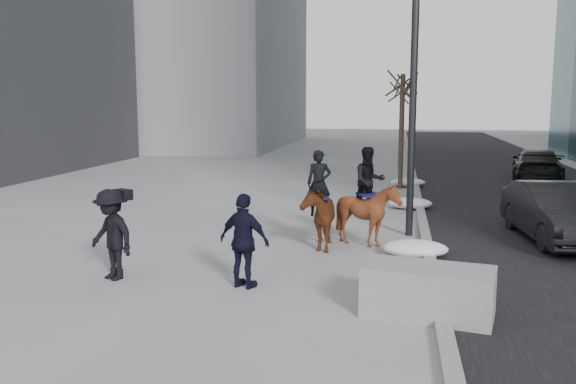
% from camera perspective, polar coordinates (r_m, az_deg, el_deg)
% --- Properties ---
extents(ground, '(120.00, 120.00, 0.00)m').
position_cam_1_polar(ground, '(12.03, -1.02, -7.94)').
color(ground, gray).
rests_on(ground, ground).
extents(road, '(8.00, 90.00, 0.01)m').
position_cam_1_polar(road, '(22.10, 22.46, -0.92)').
color(road, black).
rests_on(road, ground).
extents(curb, '(0.25, 90.00, 0.12)m').
position_cam_1_polar(curb, '(21.59, 12.05, -0.51)').
color(curb, gray).
rests_on(curb, ground).
extents(planter, '(2.18, 1.39, 0.81)m').
position_cam_1_polar(planter, '(10.09, 12.98, -9.06)').
color(planter, '#949396').
rests_on(planter, ground).
extents(car_near, '(1.96, 4.42, 1.41)m').
position_cam_1_polar(car_near, '(16.23, 23.75, -1.76)').
color(car_near, black).
rests_on(car_near, ground).
extents(car_far, '(2.73, 5.05, 1.39)m').
position_cam_1_polar(car_far, '(27.60, 22.29, 2.33)').
color(car_far, black).
rests_on(car_far, ground).
extents(tree_near, '(1.20, 1.20, 4.87)m').
position_cam_1_polar(tree_near, '(23.85, 10.60, 6.13)').
color(tree_near, '#3D2E24').
rests_on(tree_near, ground).
extents(tree_far, '(1.20, 1.20, 4.57)m').
position_cam_1_polar(tree_far, '(30.91, 10.52, 6.40)').
color(tree_far, '#3A2D22').
rests_on(tree_far, ground).
extents(mounted_left, '(1.00, 1.84, 2.27)m').
position_cam_1_polar(mounted_left, '(14.24, 2.83, -1.83)').
color(mounted_left, '#4E1D0F').
rests_on(mounted_left, ground).
extents(mounted_right, '(1.63, 1.72, 2.33)m').
position_cam_1_polar(mounted_right, '(14.46, 7.51, -1.36)').
color(mounted_right, '#4A280E').
rests_on(mounted_right, ground).
extents(feeder, '(1.11, 1.01, 1.75)m').
position_cam_1_polar(feeder, '(11.18, -4.11, -4.60)').
color(feeder, black).
rests_on(feeder, ground).
extents(camera_crew, '(1.31, 1.12, 1.75)m').
position_cam_1_polar(camera_crew, '(12.15, -16.19, -3.81)').
color(camera_crew, black).
rests_on(camera_crew, ground).
extents(lamppost, '(0.25, 1.97, 9.09)m').
position_cam_1_polar(lamppost, '(15.75, 11.78, 14.17)').
color(lamppost, black).
rests_on(lamppost, ground).
extents(snow_piles, '(1.43, 11.88, 0.36)m').
position_cam_1_polar(snow_piles, '(19.08, 11.39, -1.34)').
color(snow_piles, white).
rests_on(snow_piles, ground).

